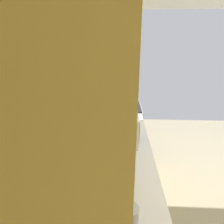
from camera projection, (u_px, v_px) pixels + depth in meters
name	position (u px, v px, depth m)	size (l,w,h in m)	color
wall_back	(85.00, 115.00, 1.95)	(4.26, 0.12, 2.56)	#DCC477
counter_run	(120.00, 219.00, 1.77)	(3.22, 0.64, 0.91)	#ECD57E
upper_cabinets	(101.00, 56.00, 1.32)	(2.41, 0.31, 0.56)	#F1D17D
oven_range	(122.00, 130.00, 3.61)	(0.69, 0.66, 1.09)	#B7BABF
microwave	(120.00, 126.00, 2.22)	(0.50, 0.41, 0.32)	white
bowl	(126.00, 167.00, 1.70)	(0.15, 0.15, 0.05)	#4C8CBF
kettle	(129.00, 219.00, 1.12)	(0.16, 0.12, 0.19)	#B7BABF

